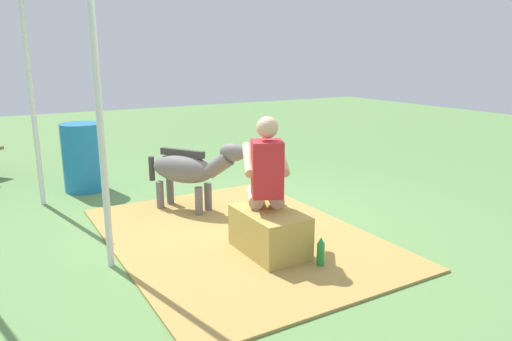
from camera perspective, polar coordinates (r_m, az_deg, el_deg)
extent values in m
plane|color=#608C4C|center=(5.24, -1.25, -6.77)|extent=(24.00, 24.00, 0.00)
cube|color=#AD8C47|center=(4.94, -2.18, -7.95)|extent=(3.29, 2.44, 0.02)
cube|color=tan|center=(4.48, 1.63, -7.52)|extent=(0.76, 0.48, 0.43)
cylinder|color=#D8AD8C|center=(4.61, -0.19, -3.18)|extent=(0.42, 0.30, 0.14)
cylinder|color=#D8AD8C|center=(4.89, -0.39, -5.67)|extent=(0.11, 0.11, 0.43)
cube|color=black|center=(4.95, -0.38, -7.67)|extent=(0.24, 0.18, 0.06)
cylinder|color=#D8AD8C|center=(4.63, 2.28, -3.12)|extent=(0.42, 0.30, 0.14)
cylinder|color=#D8AD8C|center=(4.91, 1.95, -5.60)|extent=(0.11, 0.11, 0.43)
cube|color=black|center=(4.97, 1.93, -7.60)|extent=(0.24, 0.18, 0.06)
cube|color=red|center=(4.34, 1.34, 0.25)|extent=(0.39, 0.38, 0.52)
cylinder|color=#D8AD8C|center=(4.49, -0.94, 1.37)|extent=(0.49, 0.30, 0.26)
cylinder|color=#D8AD8C|center=(4.52, 3.11, 1.44)|extent=(0.49, 0.30, 0.26)
sphere|color=#D8AD8C|center=(4.27, 1.37, 5.21)|extent=(0.20, 0.20, 0.20)
ellipsoid|color=slate|center=(5.68, -8.81, 0.23)|extent=(0.88, 0.73, 0.34)
cylinder|color=slate|center=(5.69, -5.80, -3.26)|extent=(0.09, 0.09, 0.36)
cylinder|color=slate|center=(5.53, -6.91, -3.80)|extent=(0.09, 0.09, 0.36)
cylinder|color=slate|center=(6.00, -10.32, -2.52)|extent=(0.09, 0.09, 0.36)
cylinder|color=slate|center=(5.85, -11.49, -3.00)|extent=(0.09, 0.09, 0.36)
cylinder|color=slate|center=(5.38, -4.51, 0.70)|extent=(0.40, 0.35, 0.33)
ellipsoid|color=slate|center=(5.26, -2.86, 2.20)|extent=(0.36, 0.31, 0.20)
cube|color=#3A3838|center=(5.63, -8.88, 2.11)|extent=(0.54, 0.38, 0.08)
cylinder|color=#3A3838|center=(5.97, -12.48, 0.24)|extent=(0.07, 0.07, 0.30)
cylinder|color=#268C3F|center=(4.29, 7.80, -10.13)|extent=(0.07, 0.07, 0.23)
cone|color=#268C3F|center=(4.24, 7.86, -8.36)|extent=(0.06, 0.06, 0.06)
cylinder|color=#1E72B2|center=(6.93, -20.11, 1.52)|extent=(0.56, 0.56, 0.94)
cylinder|color=silver|center=(4.16, -18.30, 5.43)|extent=(0.06, 0.06, 2.58)
cylinder|color=silver|center=(6.34, -25.41, 7.48)|extent=(0.06, 0.06, 2.58)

